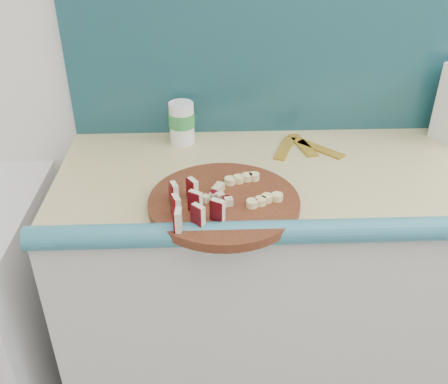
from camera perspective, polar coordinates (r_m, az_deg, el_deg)
kitchen_counter at (r=1.83m, az=20.12°, el=-9.93°), size 2.20×0.63×0.91m
backsplash at (r=1.74m, az=21.18°, el=14.47°), size 2.20×0.02×0.50m
cutting_board at (r=1.27m, az=0.00°, el=-1.23°), size 0.51×0.51×0.02m
apple_wedges at (r=1.20m, az=-3.93°, el=-1.45°), size 0.13×0.18×0.05m
apple_chunks at (r=1.25m, az=-0.99°, el=-0.66°), size 0.07×0.07×0.02m
banana_slices at (r=1.29m, az=3.34°, el=0.39°), size 0.14×0.16×0.02m
canister at (r=1.59m, az=-4.85°, el=7.99°), size 0.08×0.08×0.13m
banana_peel at (r=1.59m, az=8.98°, el=5.04°), size 0.22×0.18×0.01m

